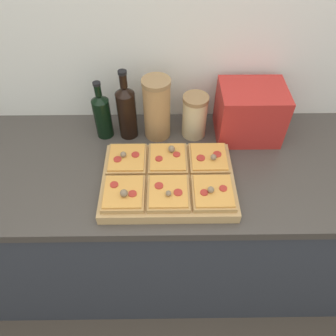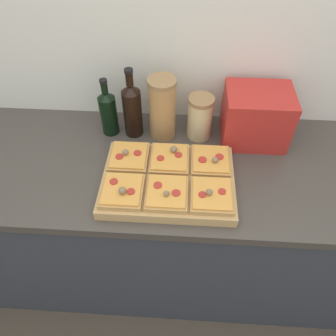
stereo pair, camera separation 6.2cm
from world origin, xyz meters
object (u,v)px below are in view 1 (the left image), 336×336
grain_jar_tall (157,109)px  olive_oil_bottle (102,115)px  cutting_board (168,181)px  grain_jar_short (195,116)px  wine_bottle (127,111)px  toaster_oven (250,113)px

grain_jar_tall → olive_oil_bottle: bearing=180.0°
cutting_board → olive_oil_bottle: olive_oil_bottle is taller
olive_oil_bottle → grain_jar_tall: size_ratio=0.96×
olive_oil_bottle → grain_jar_short: 0.39m
wine_bottle → toaster_oven: size_ratio=1.08×
cutting_board → grain_jar_short: size_ratio=2.53×
toaster_oven → olive_oil_bottle: bearing=179.9°
olive_oil_bottle → toaster_oven: (0.63, -0.00, 0.01)m
olive_oil_bottle → wine_bottle: (0.11, 0.00, 0.02)m
grain_jar_short → toaster_oven: 0.23m
olive_oil_bottle → cutting_board: bearing=-47.1°
wine_bottle → grain_jar_short: size_ratio=1.60×
olive_oil_bottle → grain_jar_tall: 0.23m
grain_jar_tall → grain_jar_short: (0.16, -0.00, -0.04)m
wine_bottle → toaster_oven: 0.52m
grain_jar_tall → grain_jar_short: size_ratio=1.40×
cutting_board → wine_bottle: 0.36m
olive_oil_bottle → toaster_oven: size_ratio=0.91×
wine_bottle → grain_jar_short: (0.29, -0.00, -0.03)m
grain_jar_tall → grain_jar_short: grain_jar_tall is taller
cutting_board → wine_bottle: bearing=119.9°
grain_jar_tall → toaster_oven: (0.39, -0.00, -0.02)m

